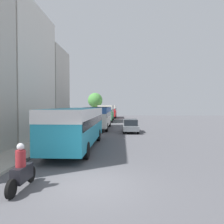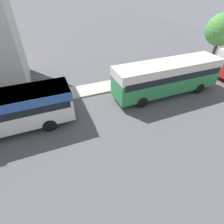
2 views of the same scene
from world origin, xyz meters
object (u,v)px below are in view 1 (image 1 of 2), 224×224
at_px(bus_third_in_line, 107,111).
at_px(motorcycle_behind_lead, 22,171).
at_px(bus_following, 100,115).
at_px(bus_lead, 78,122).
at_px(pedestrian_near_curb, 94,114).
at_px(bus_rear, 111,110).
at_px(car_crossing, 131,125).

relative_size(bus_third_in_line, motorcycle_behind_lead, 4.58).
height_order(bus_following, motorcycle_behind_lead, bus_following).
bearing_deg(bus_lead, pedestrian_near_curb, 95.56).
relative_size(bus_lead, bus_rear, 1.06).
xyz_separation_m(bus_third_in_line, pedestrian_near_curb, (-3.59, 7.94, -1.04)).
height_order(bus_lead, bus_third_in_line, bus_third_in_line).
bearing_deg(bus_lead, car_crossing, 66.51).
bearing_deg(bus_rear, pedestrian_near_curb, -133.10).
distance_m(bus_lead, car_crossing, 10.58).
bearing_deg(bus_lead, bus_following, 89.09).
distance_m(bus_following, pedestrian_near_curb, 22.14).
bearing_deg(bus_third_in_line, bus_rear, 89.21).
bearing_deg(pedestrian_near_curb, bus_following, -80.57).
xyz_separation_m(bus_third_in_line, bus_rear, (0.16, 11.95, 0.02)).
height_order(bus_following, bus_third_in_line, bus_third_in_line).
relative_size(bus_third_in_line, bus_rear, 1.04).
relative_size(car_crossing, pedestrian_near_curb, 2.77).
bearing_deg(bus_rear, car_crossing, -82.54).
distance_m(bus_lead, bus_third_in_line, 27.11).
height_order(bus_third_in_line, pedestrian_near_curb, bus_third_in_line).
relative_size(bus_lead, bus_third_in_line, 1.02).
bearing_deg(car_crossing, bus_rear, 97.46).
bearing_deg(bus_lead, bus_rear, 89.50).
bearing_deg(car_crossing, bus_lead, -113.49).
bearing_deg(bus_rear, bus_lead, -90.50).
distance_m(bus_rear, motorcycle_behind_lead, 46.96).
relative_size(bus_third_in_line, car_crossing, 2.25).
xyz_separation_m(bus_lead, pedestrian_near_curb, (-3.41, 35.05, -0.88)).
bearing_deg(pedestrian_near_curb, bus_lead, -84.44).
bearing_deg(bus_rear, motorcycle_behind_lead, -90.95).
bearing_deg(car_crossing, bus_third_in_line, 102.94).
height_order(bus_following, pedestrian_near_curb, bus_following).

